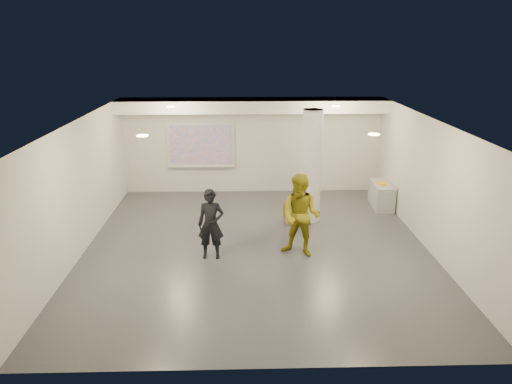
{
  "coord_description": "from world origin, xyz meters",
  "views": [
    {
      "loc": [
        -0.33,
        -10.84,
        4.78
      ],
      "look_at": [
        0.0,
        0.4,
        1.25
      ],
      "focal_mm": 35.0,
      "sensor_mm": 36.0,
      "label": 1
    }
  ],
  "objects_px": {
    "column": "(311,166)",
    "man": "(301,216)",
    "woman": "(211,224)",
    "projection_screen": "(201,145)",
    "credenza": "(381,195)"
  },
  "relations": [
    {
      "from": "man",
      "to": "projection_screen",
      "type": "bearing_deg",
      "value": 142.49
    },
    {
      "from": "projection_screen",
      "to": "man",
      "type": "relative_size",
      "value": 1.11
    },
    {
      "from": "woman",
      "to": "projection_screen",
      "type": "bearing_deg",
      "value": 99.58
    },
    {
      "from": "column",
      "to": "woman",
      "type": "relative_size",
      "value": 1.88
    },
    {
      "from": "credenza",
      "to": "woman",
      "type": "xyz_separation_m",
      "value": [
        -4.74,
        -3.33,
        0.44
      ]
    },
    {
      "from": "credenza",
      "to": "man",
      "type": "relative_size",
      "value": 0.65
    },
    {
      "from": "column",
      "to": "woman",
      "type": "bearing_deg",
      "value": -137.53
    },
    {
      "from": "column",
      "to": "projection_screen",
      "type": "xyz_separation_m",
      "value": [
        -3.1,
        2.65,
        0.03
      ]
    },
    {
      "from": "woman",
      "to": "man",
      "type": "bearing_deg",
      "value": 5.65
    },
    {
      "from": "man",
      "to": "credenza",
      "type": "bearing_deg",
      "value": 74.36
    },
    {
      "from": "projection_screen",
      "to": "woman",
      "type": "bearing_deg",
      "value": -83.39
    },
    {
      "from": "column",
      "to": "man",
      "type": "distance_m",
      "value": 2.34
    },
    {
      "from": "credenza",
      "to": "woman",
      "type": "relative_size",
      "value": 0.77
    },
    {
      "from": "column",
      "to": "credenza",
      "type": "bearing_deg",
      "value": 24.74
    },
    {
      "from": "woman",
      "to": "man",
      "type": "height_order",
      "value": "man"
    }
  ]
}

